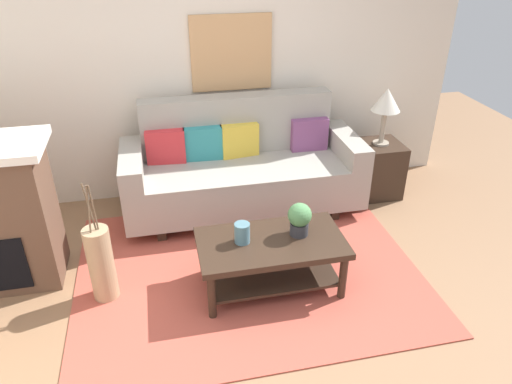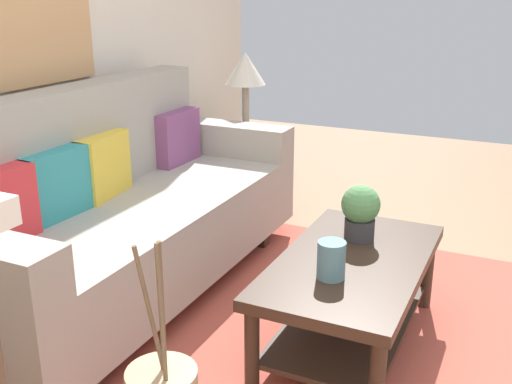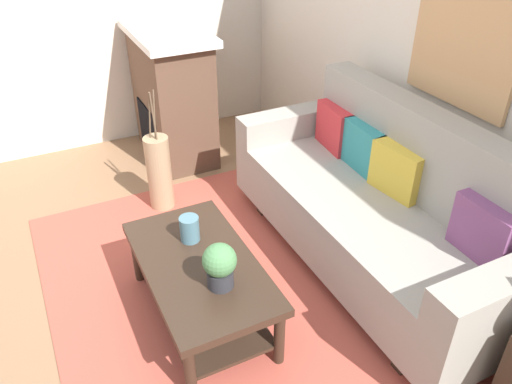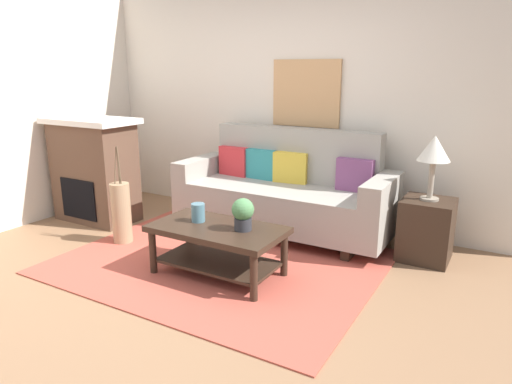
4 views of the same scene
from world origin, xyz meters
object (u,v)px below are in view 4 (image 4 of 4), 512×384
coffee_table (218,240)px  tabletop_vase (198,213)px  side_table (426,230)px  couch (285,193)px  throw_pillow_teal (262,164)px  throw_pillow_plum (355,175)px  table_lamp (434,151)px  potted_plant_tabletop (243,213)px  framed_painting (306,93)px  floor_vase (121,213)px  throw_pillow_crimson (235,161)px  fireplace (94,169)px  throw_pillow_mustard (291,167)px

coffee_table → tabletop_vase: (-0.21, 0.03, 0.19)m
side_table → couch: bearing=-179.7°
throw_pillow_teal → throw_pillow_plum: (1.05, 0.00, 0.00)m
table_lamp → tabletop_vase: bearing=-144.1°
coffee_table → table_lamp: size_ratio=1.93×
throw_pillow_plum → potted_plant_tabletop: (-0.49, -1.30, -0.11)m
couch → potted_plant_tabletop: couch is taller
couch → framed_painting: size_ratio=2.90×
floor_vase → throw_pillow_teal: bearing=52.6°
throw_pillow_crimson → fireplace: size_ratio=0.31×
throw_pillow_teal → coffee_table: 1.43m
throw_pillow_teal → framed_painting: framed_painting is taller
couch → fireplace: fireplace is taller
potted_plant_tabletop → coffee_table: bearing=-170.7°
throw_pillow_crimson → fireplace: bearing=-149.6°
throw_pillow_mustard → table_lamp: size_ratio=0.63×
side_table → floor_vase: floor_vase is taller
couch → throw_pillow_crimson: bearing=169.8°
coffee_table → table_lamp: (1.43, 1.22, 0.68)m
potted_plant_tabletop → floor_vase: size_ratio=0.43×
tabletop_vase → throw_pillow_teal: bearing=95.3°
potted_plant_tabletop → fireplace: (-2.27, 0.50, 0.02)m
side_table → table_lamp: (0.00, 0.00, 0.71)m
throw_pillow_mustard → throw_pillow_plum: bearing=0.0°
potted_plant_tabletop → fireplace: fireplace is taller
throw_pillow_crimson → tabletop_vase: 1.40m
potted_plant_tabletop → floor_vase: (-1.47, 0.11, -0.27)m
throw_pillow_teal → side_table: size_ratio=0.64×
floor_vase → framed_painting: bearing=50.6°
coffee_table → floor_vase: 1.26m
couch → framed_painting: 1.10m
throw_pillow_teal → tabletop_vase: size_ratio=2.30×
fireplace → floor_vase: fireplace is taller
couch → framed_painting: (0.00, 0.47, 0.99)m
throw_pillow_crimson → throw_pillow_mustard: size_ratio=1.00×
coffee_table → floor_vase: floor_vase is taller
throw_pillow_plum → throw_pillow_teal: bearing=180.0°
throw_pillow_crimson → fireplace: 1.58m
framed_painting → throw_pillow_teal: bearing=-135.6°
fireplace → framed_painting: bearing=29.0°
coffee_table → fireplace: 2.13m
coffee_table → tabletop_vase: size_ratio=7.03×
throw_pillow_mustard → throw_pillow_plum: 0.70m
throw_pillow_teal → potted_plant_tabletop: (0.56, -1.30, -0.11)m
coffee_table → fireplace: bearing=165.2°
potted_plant_tabletop → floor_vase: potted_plant_tabletop is taller
throw_pillow_teal → throw_pillow_mustard: same height
tabletop_vase → framed_painting: framed_painting is taller
coffee_table → table_lamp: bearing=40.4°
throw_pillow_plum → coffee_table: (-0.71, -1.34, -0.37)m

